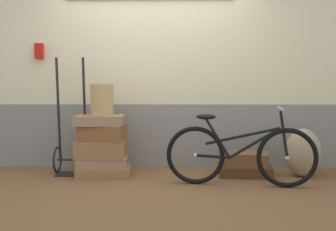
# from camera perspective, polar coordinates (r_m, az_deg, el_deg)

# --- Properties ---
(ground) EXTENTS (9.63, 5.20, 0.06)m
(ground) POSITION_cam_1_polar(r_m,az_deg,el_deg) (4.54, -2.49, -10.07)
(ground) COLOR brown
(station_building) EXTENTS (7.63, 0.74, 2.75)m
(station_building) POSITION_cam_1_polar(r_m,az_deg,el_deg) (5.23, -1.88, 7.56)
(station_building) COLOR gray
(station_building) RESTS_ON ground
(suitcase_0) EXTENTS (0.69, 0.53, 0.11)m
(suitcase_0) POSITION_cam_1_polar(r_m,az_deg,el_deg) (4.86, -9.46, -8.04)
(suitcase_0) COLOR olive
(suitcase_0) RESTS_ON ground
(suitcase_1) EXTENTS (0.62, 0.43, 0.12)m
(suitcase_1) POSITION_cam_1_polar(r_m,az_deg,el_deg) (4.84, -9.64, -6.73)
(suitcase_1) COLOR #937051
(suitcase_1) RESTS_ON suitcase_0
(suitcase_2) EXTENTS (0.61, 0.43, 0.21)m
(suitcase_2) POSITION_cam_1_polar(r_m,az_deg,el_deg) (4.81, -9.89, -4.84)
(suitcase_2) COLOR olive
(suitcase_2) RESTS_ON suitcase_1
(suitcase_3) EXTENTS (0.57, 0.41, 0.19)m
(suitcase_3) POSITION_cam_1_polar(r_m,az_deg,el_deg) (4.77, -9.68, -2.52)
(suitcase_3) COLOR brown
(suitcase_3) RESTS_ON suitcase_2
(suitcase_4) EXTENTS (0.58, 0.37, 0.12)m
(suitcase_4) POSITION_cam_1_polar(r_m,az_deg,el_deg) (4.75, -10.06, -0.69)
(suitcase_4) COLOR #937051
(suitcase_4) RESTS_ON suitcase_3
(suitcase_5) EXTENTS (0.65, 0.43, 0.13)m
(suitcase_5) POSITION_cam_1_polar(r_m,az_deg,el_deg) (4.88, 11.25, -7.97)
(suitcase_5) COLOR #4C2D19
(suitcase_5) RESTS_ON ground
(suitcase_6) EXTENTS (0.55, 0.39, 0.17)m
(suitcase_6) POSITION_cam_1_polar(r_m,az_deg,el_deg) (4.82, 11.35, -6.34)
(suitcase_6) COLOR brown
(suitcase_6) RESTS_ON suitcase_5
(wicker_basket) EXTENTS (0.27, 0.27, 0.38)m
(wicker_basket) POSITION_cam_1_polar(r_m,az_deg,el_deg) (4.74, -9.72, 2.30)
(wicker_basket) COLOR tan
(wicker_basket) RESTS_ON suitcase_4
(luggage_trolley) EXTENTS (0.42, 0.39, 1.45)m
(luggage_trolley) POSITION_cam_1_polar(r_m,az_deg,el_deg) (5.02, -13.98, -4.70)
(luggage_trolley) COLOR black
(luggage_trolley) RESTS_ON ground
(burlap_sack) EXTENTS (0.43, 0.36, 0.58)m
(burlap_sack) POSITION_cam_1_polar(r_m,az_deg,el_deg) (4.98, 19.30, -5.19)
(burlap_sack) COLOR #9E8966
(burlap_sack) RESTS_ON ground
(bicycle) EXTENTS (1.64, 0.46, 0.88)m
(bicycle) POSITION_cam_1_polar(r_m,az_deg,el_deg) (4.35, 10.58, -5.70)
(bicycle) COLOR black
(bicycle) RESTS_ON ground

